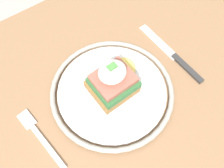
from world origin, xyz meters
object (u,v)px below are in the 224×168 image
object	(u,v)px
fork	(39,136)
plate	(112,90)
sandwich	(113,81)
knife	(175,57)

from	to	relation	value
fork	plate	bearing A→B (deg)	-3.01
fork	sandwich	bearing A→B (deg)	-2.96
fork	knife	distance (m)	0.32
sandwich	knife	xyz separation A→B (m)	(0.16, -0.02, -0.04)
plate	fork	distance (m)	0.16
knife	plate	bearing A→B (deg)	174.73
plate	knife	xyz separation A→B (m)	(0.16, -0.01, -0.01)
sandwich	fork	world-z (taller)	sandwich
sandwich	knife	world-z (taller)	sandwich
fork	knife	bearing A→B (deg)	-4.15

